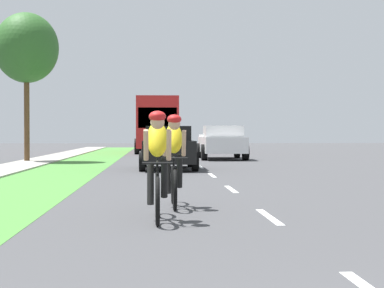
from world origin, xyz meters
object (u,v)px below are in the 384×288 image
(cyclist_trailing, at_px, (174,160))
(street_tree_near, at_px, (26,48))
(pickup_white, at_px, (222,142))
(cyclist_lead, at_px, (157,165))
(sedan_black, at_px, (168,147))
(bus_red, at_px, (157,123))

(cyclist_trailing, relative_size, street_tree_near, 0.26)
(pickup_white, bearing_deg, cyclist_lead, -98.62)
(sedan_black, bearing_deg, cyclist_lead, -91.90)
(cyclist_lead, relative_size, cyclist_trailing, 1.00)
(cyclist_trailing, height_order, pickup_white, pickup_white)
(cyclist_lead, relative_size, pickup_white, 0.34)
(cyclist_lead, distance_m, cyclist_trailing, 1.68)
(bus_red, relative_size, street_tree_near, 1.75)
(bus_red, bearing_deg, street_tree_near, -112.97)
(sedan_black, bearing_deg, bus_red, 90.88)
(bus_red, bearing_deg, pickup_white, -74.58)
(sedan_black, distance_m, street_tree_near, 9.58)
(cyclist_trailing, height_order, street_tree_near, street_tree_near)
(cyclist_lead, height_order, sedan_black, cyclist_lead)
(street_tree_near, bearing_deg, sedan_black, -44.13)
(cyclist_lead, distance_m, street_tree_near, 20.39)
(cyclist_lead, height_order, pickup_white, pickup_white)
(cyclist_lead, distance_m, sedan_black, 13.15)
(cyclist_lead, bearing_deg, bus_red, 89.77)
(cyclist_trailing, distance_m, sedan_black, 11.49)
(cyclist_lead, relative_size, bus_red, 0.15)
(bus_red, distance_m, street_tree_near, 15.30)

